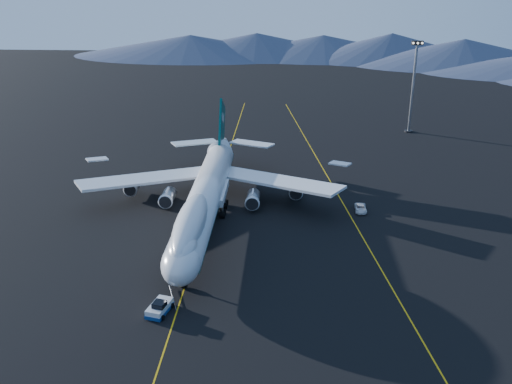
# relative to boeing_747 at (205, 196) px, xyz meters

# --- Properties ---
(ground) EXTENTS (500.00, 500.00, 0.00)m
(ground) POSITION_rel_boeing_747_xyz_m (-0.00, -0.03, -5.81)
(ground) COLOR black
(ground) RESTS_ON ground
(taxiway_line_main) EXTENTS (0.25, 220.00, 0.01)m
(taxiway_line_main) POSITION_rel_boeing_747_xyz_m (-0.00, -0.03, -5.80)
(taxiway_line_main) COLOR gold
(taxiway_line_main) RESTS_ON ground
(taxiway_line_side) EXTENTS (28.08, 198.09, 0.01)m
(taxiway_line_side) POSITION_rel_boeing_747_xyz_m (30.00, 9.97, -5.80)
(taxiway_line_side) COLOR gold
(taxiway_line_side) RESTS_ON ground
(boeing_747) EXTENTS (59.62, 72.43, 19.37)m
(boeing_747) POSITION_rel_boeing_747_xyz_m (0.00, 0.00, 0.00)
(boeing_747) COLOR silver
(boeing_747) RESTS_ON ground
(pushback_tug) EXTENTS (3.99, 5.75, 2.29)m
(pushback_tug) POSITION_rel_boeing_747_xyz_m (-2.61, -33.92, -5.09)
(pushback_tug) COLOR silver
(pushback_tug) RESTS_ON ground
(service_van) EXTENTS (2.53, 5.22, 1.43)m
(service_van) POSITION_rel_boeing_747_xyz_m (33.24, 7.30, -5.10)
(service_van) COLOR silver
(service_van) RESTS_ON ground
(floodlight_mast) EXTENTS (3.56, 2.67, 28.77)m
(floodlight_mast) POSITION_rel_boeing_747_xyz_m (56.04, 72.44, 8.76)
(floodlight_mast) COLOR black
(floodlight_mast) RESTS_ON ground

